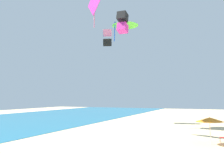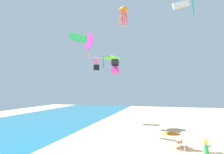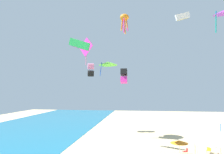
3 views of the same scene
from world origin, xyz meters
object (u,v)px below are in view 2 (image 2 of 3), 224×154
(kite_octopus_orange, at_px, (124,11))
(folding_chair_right_of_tent, at_px, (180,142))
(banner_flag, at_px, (221,127))
(kite_diamond_magenta, at_px, (89,42))
(kite_parafoil_white, at_px, (181,5))
(canopy_tent, at_px, (200,132))
(folding_chair_left_of_tent, at_px, (206,142))
(kite_delta_lime, at_px, (111,57))
(person_kite_handler, at_px, (206,151))
(kite_box_pink, at_px, (96,64))
(kite_box_black, at_px, (115,66))
(beach_umbrella, at_px, (171,132))
(kite_parafoil_green, at_px, (78,38))

(kite_octopus_orange, bearing_deg, folding_chair_right_of_tent, 8.68)
(banner_flag, distance_m, kite_diamond_magenta, 25.86)
(kite_parafoil_white, bearing_deg, canopy_tent, 64.94)
(canopy_tent, height_order, folding_chair_right_of_tent, canopy_tent)
(folding_chair_left_of_tent, height_order, kite_delta_lime, kite_delta_lime)
(person_kite_handler, distance_m, kite_box_pink, 27.96)
(kite_diamond_magenta, xyz_separation_m, kite_delta_lime, (1.52, -3.95, -2.79))
(kite_diamond_magenta, relative_size, kite_delta_lime, 1.12)
(kite_box_black, distance_m, kite_delta_lime, 12.36)
(beach_umbrella, bearing_deg, kite_delta_lime, 47.63)
(person_kite_handler, bearing_deg, canopy_tent, -140.47)
(banner_flag, xyz_separation_m, kite_parafoil_white, (1.09, 4.39, 17.63))
(beach_umbrella, relative_size, kite_box_black, 1.13)
(canopy_tent, bearing_deg, banner_flag, -34.26)
(kite_box_pink, bearing_deg, kite_octopus_orange, -64.82)
(beach_umbrella, xyz_separation_m, kite_parafoil_white, (4.10, -1.87, 18.04))
(person_kite_handler, relative_size, kite_parafoil_green, 0.47)
(person_kite_handler, xyz_separation_m, kite_octopus_orange, (9.41, 10.56, 19.80))
(kite_delta_lime, bearing_deg, kite_box_black, -99.54)
(folding_chair_right_of_tent, distance_m, kite_box_black, 12.96)
(kite_diamond_magenta, xyz_separation_m, kite_parafoil_green, (-6.02, -0.62, -0.86))
(kite_delta_lime, bearing_deg, kite_parafoil_white, -52.92)
(canopy_tent, relative_size, kite_box_pink, 1.17)
(kite_diamond_magenta, distance_m, kite_box_pink, 6.50)
(folding_chair_left_of_tent, relative_size, kite_diamond_magenta, 0.15)
(kite_delta_lime, bearing_deg, kite_diamond_magenta, 172.46)
(banner_flag, height_order, kite_box_pink, kite_box_pink)
(folding_chair_left_of_tent, relative_size, kite_octopus_orange, 0.24)
(kite_box_black, bearing_deg, kite_parafoil_white, -147.23)
(folding_chair_left_of_tent, bearing_deg, kite_parafoil_green, -151.03)
(canopy_tent, bearing_deg, kite_parafoil_green, 76.27)
(kite_parafoil_white, bearing_deg, kite_delta_lime, -59.49)
(canopy_tent, distance_m, kite_box_black, 12.50)
(kite_parafoil_white, bearing_deg, kite_box_black, -3.00)
(banner_flag, bearing_deg, folding_chair_right_of_tent, 108.01)
(beach_umbrella, height_order, kite_box_black, kite_box_black)
(kite_delta_lime, bearing_deg, beach_umbrella, -70.94)
(kite_box_black, bearing_deg, kite_parafoil_green, -26.49)
(beach_umbrella, relative_size, banner_flag, 0.55)
(beach_umbrella, xyz_separation_m, kite_parafoil_green, (2.28, 14.10, 13.71))
(banner_flag, distance_m, person_kite_handler, 7.31)
(kite_octopus_orange, distance_m, kite_parafoil_green, 9.29)
(beach_umbrella, height_order, banner_flag, banner_flag)
(folding_chair_left_of_tent, distance_m, person_kite_handler, 5.93)
(banner_flag, relative_size, kite_box_pink, 1.34)
(canopy_tent, relative_size, person_kite_handler, 1.88)
(canopy_tent, xyz_separation_m, folding_chair_left_of_tent, (4.16, -1.37, -2.13))
(kite_delta_lime, xyz_separation_m, kite_parafoil_green, (-7.54, 3.33, 1.94))
(kite_octopus_orange, bearing_deg, folding_chair_left_of_tent, 19.97)
(kite_box_pink, distance_m, kite_parafoil_green, 11.83)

